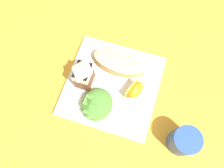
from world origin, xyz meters
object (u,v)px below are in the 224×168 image
milk_carton (83,74)px  drinking_blue_cup (184,141)px  white_plate (112,86)px  cheesy_pizza_bread (120,63)px  green_salad_pile (97,104)px  orange_wedge_front (135,90)px

milk_carton → drinking_blue_cup: milk_carton is taller
white_plate → cheesy_pizza_bread: cheesy_pizza_bread is taller
milk_carton → drinking_blue_cup: (-0.09, -0.32, -0.03)m
green_salad_pile → milk_carton: bearing=43.5°
green_salad_pile → drinking_blue_cup: 0.26m
green_salad_pile → white_plate: bearing=-15.7°
milk_carton → cheesy_pizza_bread: bearing=-45.2°
cheesy_pizza_bread → drinking_blue_cup: 0.29m
milk_carton → drinking_blue_cup: 0.33m
white_plate → drinking_blue_cup: drinking_blue_cup is taller
green_salad_pile → drinking_blue_cup: size_ratio=1.14×
green_salad_pile → milk_carton: (0.06, 0.06, 0.04)m
orange_wedge_front → green_salad_pile: bearing=128.6°
cheesy_pizza_bread → drinking_blue_cup: (-0.18, -0.23, 0.01)m
green_salad_pile → orange_wedge_front: green_salad_pile is taller
cheesy_pizza_bread → milk_carton: 0.13m
cheesy_pizza_bread → milk_carton: bearing=134.8°
cheesy_pizza_bread → white_plate: bearing=177.2°
milk_carton → white_plate: bearing=-80.6°
cheesy_pizza_bread → orange_wedge_front: size_ratio=2.54×
white_plate → drinking_blue_cup: (-0.11, -0.24, 0.04)m
drinking_blue_cup → milk_carton: bearing=74.0°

